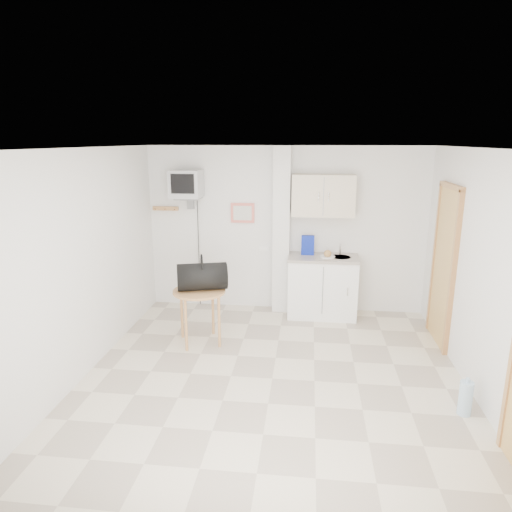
# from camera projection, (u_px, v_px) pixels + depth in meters

# --- Properties ---
(ground) EXTENTS (4.50, 4.50, 0.00)m
(ground) POSITION_uv_depth(u_px,v_px,m) (272.00, 379.00, 5.07)
(ground) COLOR beige
(ground) RESTS_ON ground
(room_envelope) EXTENTS (4.24, 4.54, 2.55)m
(room_envelope) POSITION_uv_depth(u_px,v_px,m) (297.00, 243.00, 4.75)
(room_envelope) COLOR white
(room_envelope) RESTS_ON ground
(kitchenette) EXTENTS (1.03, 0.58, 2.10)m
(kitchenette) POSITION_uv_depth(u_px,v_px,m) (323.00, 263.00, 6.74)
(kitchenette) COLOR white
(kitchenette) RESTS_ON ground
(crt_television) EXTENTS (0.44, 0.45, 2.15)m
(crt_television) POSITION_uv_depth(u_px,v_px,m) (187.00, 185.00, 6.70)
(crt_television) COLOR slate
(crt_television) RESTS_ON ground
(round_table) EXTENTS (0.67, 0.67, 0.72)m
(round_table) POSITION_uv_depth(u_px,v_px,m) (199.00, 297.00, 5.84)
(round_table) COLOR #C7834A
(round_table) RESTS_ON ground
(duffel_bag) EXTENTS (0.70, 0.51, 0.47)m
(duffel_bag) POSITION_uv_depth(u_px,v_px,m) (202.00, 276.00, 5.80)
(duffel_bag) COLOR black
(duffel_bag) RESTS_ON round_table
(water_bottle) EXTENTS (0.13, 0.13, 0.39)m
(water_bottle) POSITION_uv_depth(u_px,v_px,m) (465.00, 398.00, 4.38)
(water_bottle) COLOR #A6C8E2
(water_bottle) RESTS_ON ground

